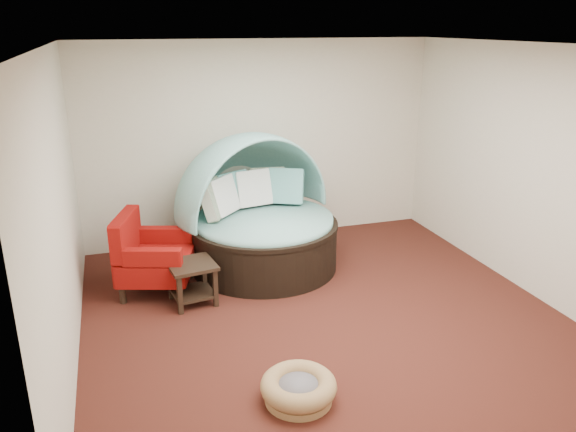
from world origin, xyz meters
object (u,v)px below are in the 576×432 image
object	(u,v)px
canopy_daybed	(258,206)
side_table	(192,277)
pet_basket	(299,388)
red_armchair	(150,256)

from	to	relation	value
canopy_daybed	side_table	size ratio (longest dim) A/B	4.26
pet_basket	red_armchair	world-z (taller)	red_armchair
canopy_daybed	pet_basket	bearing A→B (deg)	-117.49
canopy_daybed	red_armchair	xyz separation A→B (m)	(-1.40, -0.37, -0.36)
canopy_daybed	side_table	world-z (taller)	canopy_daybed
canopy_daybed	side_table	distance (m)	1.37
pet_basket	side_table	xyz separation A→B (m)	(-0.58, 2.01, 0.19)
pet_basket	side_table	size ratio (longest dim) A/B	1.41
canopy_daybed	side_table	xyz separation A→B (m)	(-0.99, -0.81, -0.49)
canopy_daybed	pet_basket	size ratio (longest dim) A/B	3.03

